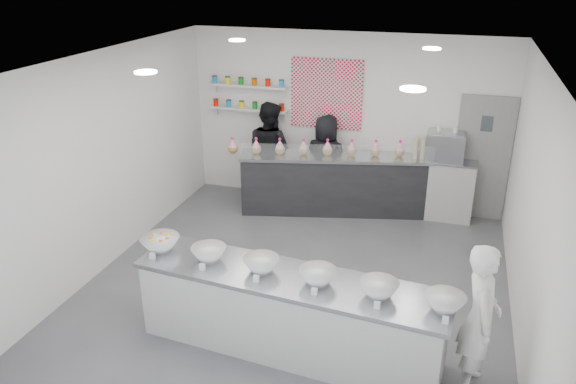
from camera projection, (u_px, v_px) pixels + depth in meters
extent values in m
plane|color=#515156|center=(297.00, 285.00, 7.62)|extent=(6.00, 6.00, 0.00)
plane|color=white|center=(298.00, 61.00, 6.46)|extent=(6.00, 6.00, 0.00)
plane|color=white|center=(346.00, 121.00, 9.68)|extent=(5.50, 0.00, 5.50)
plane|color=white|center=(107.00, 161.00, 7.78)|extent=(0.00, 6.00, 6.00)
plane|color=white|center=(532.00, 209.00, 6.29)|extent=(0.00, 6.00, 6.00)
cube|color=gray|center=(482.00, 159.00, 9.21)|extent=(0.88, 0.04, 2.10)
cube|color=#B70528|center=(326.00, 94.00, 9.58)|extent=(1.25, 0.03, 1.20)
cube|color=silver|center=(249.00, 109.00, 10.03)|extent=(1.45, 0.22, 0.04)
cube|color=silver|center=(248.00, 86.00, 9.87)|extent=(1.45, 0.22, 0.04)
cylinder|color=white|center=(146.00, 72.00, 5.96)|extent=(0.24, 0.24, 0.02)
cylinder|color=white|center=(413.00, 89.00, 5.20)|extent=(0.24, 0.24, 0.02)
cylinder|color=white|center=(237.00, 40.00, 8.25)|extent=(0.24, 0.24, 0.02)
cylinder|color=white|center=(432.00, 49.00, 7.49)|extent=(0.24, 0.24, 0.02)
cube|color=#B3B2AE|center=(289.00, 314.00, 6.19)|extent=(3.52, 1.08, 0.95)
cube|color=black|center=(338.00, 184.00, 9.62)|extent=(3.37, 1.38, 1.03)
cube|color=white|center=(340.00, 153.00, 9.10)|extent=(3.19, 0.79, 0.28)
cube|color=#B3B2AE|center=(431.00, 188.00, 9.45)|extent=(1.39, 0.44, 1.03)
cube|color=#93969E|center=(445.00, 147.00, 9.12)|extent=(0.61, 0.42, 0.46)
imported|color=white|center=(480.00, 318.00, 5.55)|extent=(0.42, 0.61, 1.61)
imported|color=black|center=(270.00, 151.00, 10.05)|extent=(1.07, 0.96, 1.80)
imported|color=black|center=(325.00, 161.00, 9.80)|extent=(0.83, 0.56, 1.64)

